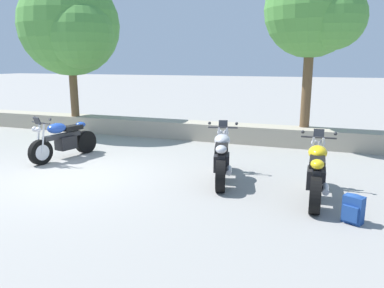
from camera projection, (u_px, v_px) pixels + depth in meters
ground_plane at (73, 176)px, 8.32m from camera, size 120.00×120.00×0.00m
stone_wall at (162, 128)px, 12.66m from camera, size 36.00×0.80×0.55m
motorcycle_blue_near_left at (63, 140)px, 9.69m from camera, size 0.77×2.05×1.18m
motorcycle_silver_centre at (222, 158)px, 7.92m from camera, size 0.85×2.04×1.18m
motorcycle_yellow_far_right at (316, 173)px, 6.84m from camera, size 0.67×2.06×1.18m
rider_backpack at (353, 208)px, 5.83m from camera, size 0.35×0.33×0.47m
leafy_tree_far_left at (72, 28)px, 12.73m from camera, size 3.58×3.41×4.85m
leafy_tree_mid_left at (316, 12)px, 10.50m from camera, size 2.82×2.69×4.72m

